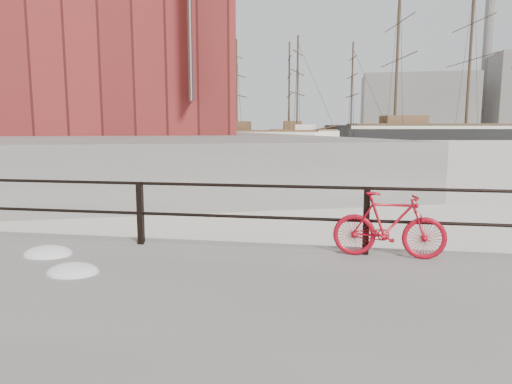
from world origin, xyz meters
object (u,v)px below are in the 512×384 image
at_px(workboat_far, 116,147).
at_px(barque_black, 465,140).
at_px(bicycle, 389,225).
at_px(schooner_mid, 320,140).
at_px(workboat_near, 96,156).
at_px(schooner_left, 266,141).

bearing_deg(workboat_far, barque_black, 31.18).
relative_size(bicycle, barque_black, 0.03).
xyz_separation_m(schooner_mid, workboat_far, (-22.85, -35.64, 0.00)).
height_order(bicycle, schooner_mid, schooner_mid).
relative_size(bicycle, workboat_near, 0.13).
relative_size(schooner_left, workboat_far, 2.30).
distance_m(schooner_mid, workboat_far, 42.34).
height_order(schooner_left, workboat_far, schooner_left).
height_order(bicycle, schooner_left, schooner_left).
relative_size(barque_black, workboat_near, 4.98).
relative_size(barque_black, workboat_far, 5.88).
distance_m(schooner_mid, workboat_near, 55.81).
bearing_deg(bicycle, workboat_near, 129.44).
height_order(schooner_mid, workboat_near, schooner_mid).
bearing_deg(barque_black, bicycle, -116.86).
height_order(schooner_left, workboat_near, schooner_left).
height_order(workboat_near, workboat_far, same).
xyz_separation_m(barque_black, workboat_far, (-50.26, -42.51, 0.00)).
distance_m(barque_black, workboat_far, 65.83).
height_order(barque_black, schooner_left, barque_black).
xyz_separation_m(bicycle, workboat_near, (-19.16, 26.35, -0.82)).
xyz_separation_m(workboat_near, workboat_far, (-7.40, 17.99, 0.00)).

